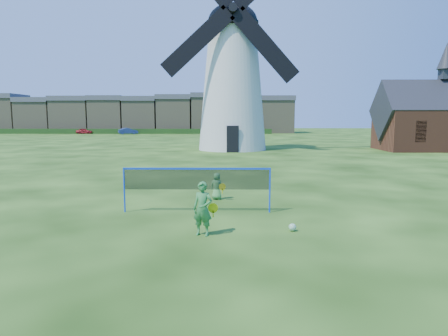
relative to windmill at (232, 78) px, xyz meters
The scene contains 11 objects.
ground 27.91m from the windmill, 91.60° to the right, with size 220.00×220.00×0.00m, color black.
windmill is the anchor object (origin of this frame).
chapel 21.24m from the windmill, ahead, with size 12.41×6.02×10.50m.
badminton_net 27.50m from the windmill, 93.16° to the right, with size 5.05×0.05×1.55m.
player_girl 30.18m from the windmill, 92.15° to the right, with size 0.73×0.50×1.50m.
player_boy 25.51m from the windmill, 91.99° to the right, with size 0.66×0.48×1.06m.
play_ball 29.91m from the windmill, 87.15° to the right, with size 0.22×0.22×0.22m, color green.
terraced_houses 49.24m from the windmill, 113.56° to the left, with size 66.22×8.40×8.33m.
hedge 45.68m from the windmill, 120.24° to the left, with size 62.00×0.80×1.00m, color #193814.
car_left 48.98m from the windmill, 127.07° to the left, with size 1.30×3.24×1.10m, color maroon.
car_right 42.54m from the windmill, 118.51° to the left, with size 1.31×3.75×1.24m, color navy.
Camera 1 is at (0.35, -13.09, 3.25)m, focal length 31.55 mm.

